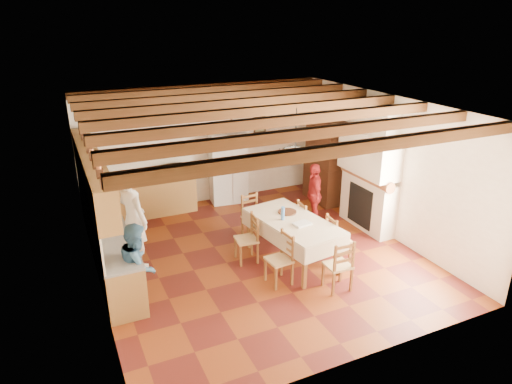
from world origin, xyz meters
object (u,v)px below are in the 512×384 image
chair_right_far (309,223)px  chair_end_near (338,264)px  refrigerator (227,167)px  microwave (174,170)px  dining_table (293,224)px  chair_right_near (338,238)px  person_man (133,219)px  chair_end_far (254,217)px  chair_left_near (279,259)px  person_woman_blue (138,266)px  chair_left_far (246,239)px  hutch (324,161)px  person_woman_red (314,194)px

chair_right_far → chair_end_near: (-0.41, -1.68, 0.00)m
refrigerator → microwave: bearing=-169.8°
refrigerator → dining_table: size_ratio=0.85×
chair_right_near → person_man: bearing=71.9°
chair_right_near → chair_end_far: bearing=38.1°
chair_left_near → person_man: bearing=-132.6°
person_woman_blue → chair_left_far: bearing=-56.8°
chair_end_far → person_woman_blue: 3.09m
hutch → person_woman_blue: hutch is taller
dining_table → microwave: microwave is taller
chair_end_near → person_woman_blue: person_woman_blue is taller
chair_left_far → chair_right_near: same height
refrigerator → person_woman_blue: refrigerator is taller
chair_right_far → dining_table: bearing=131.6°
hutch → dining_table: size_ratio=1.01×
chair_end_far → person_man: (-2.51, -0.13, 0.48)m
chair_left_near → chair_right_far: (1.26, 1.09, 0.00)m
hutch → microwave: (-3.59, 0.97, -0.04)m
chair_left_near → chair_end_near: 1.03m
microwave → chair_left_near: bearing=-79.9°
chair_left_near → chair_left_far: bearing=-172.4°
person_woman_red → chair_right_far: bearing=-17.2°
dining_table → chair_left_far: chair_left_far is taller
person_woman_blue → person_woman_red: bearing=-52.3°
chair_left_far → person_man: size_ratio=0.50×
chair_right_near → person_woman_red: person_woman_red is taller
chair_right_near → microwave: 4.38m
dining_table → person_woman_red: (1.28, 1.32, -0.07)m
chair_right_near → person_woman_blue: 3.79m
chair_right_far → person_woman_red: (0.62, 0.83, 0.24)m
chair_end_near → person_woman_red: 2.73m
microwave → chair_right_far: bearing=-55.9°
chair_right_far → chair_end_far: size_ratio=1.00×
person_woman_red → refrigerator: bearing=-130.1°
refrigerator → person_man: person_man is taller
dining_table → chair_right_far: bearing=36.9°
hutch → chair_end_near: (-1.98, -3.61, -0.60)m
chair_left_near → chair_left_far: (-0.21, 0.96, 0.00)m
chair_left_far → person_woman_blue: (-2.16, -0.61, 0.26)m
chair_left_near → person_woman_blue: 2.41m
person_woman_red → chair_left_near: bearing=-24.7°
chair_right_far → person_woman_blue: size_ratio=0.65×
dining_table → chair_end_far: (-0.26, 1.23, -0.31)m
chair_left_far → person_woman_red: size_ratio=0.67×
refrigerator → chair_right_far: bearing=-71.6°
chair_end_near → refrigerator: bearing=-85.4°
person_woman_red → microwave: bearing=-108.3°
dining_table → person_man: bearing=158.4°
chair_end_far → person_woman_blue: (-2.71, -1.47, 0.26)m
chair_left_near → person_woman_blue: person_woman_blue is taller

